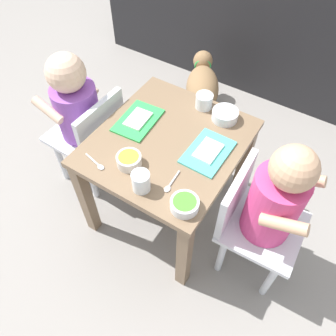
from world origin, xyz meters
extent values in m
plane|color=gray|center=(0.00, 0.00, 0.00)|extent=(7.00, 7.00, 0.00)
cube|color=#232326|center=(0.00, 1.16, 0.44)|extent=(2.18, 0.32, 0.87)
cube|color=#7A6047|center=(0.00, 0.00, 0.46)|extent=(0.53, 0.58, 0.03)
cube|color=#7A6047|center=(-0.23, -0.26, 0.22)|extent=(0.04, 0.04, 0.45)
cube|color=#7A6047|center=(0.23, -0.26, 0.22)|extent=(0.04, 0.04, 0.45)
cube|color=#7A6047|center=(-0.23, 0.26, 0.22)|extent=(0.04, 0.04, 0.45)
cube|color=#7A6047|center=(0.23, 0.26, 0.22)|extent=(0.04, 0.04, 0.45)
cube|color=silver|center=(-0.43, -0.02, 0.29)|extent=(0.29, 0.29, 0.02)
cube|color=silver|center=(-0.31, -0.03, 0.41)|extent=(0.03, 0.27, 0.22)
cylinder|color=purple|center=(-0.43, -0.02, 0.42)|extent=(0.18, 0.18, 0.24)
sphere|color=beige|center=(-0.44, -0.02, 0.61)|extent=(0.16, 0.16, 0.16)
cylinder|color=silver|center=(-0.53, 0.08, 0.14)|extent=(0.03, 0.03, 0.28)
cylinder|color=silver|center=(-0.54, -0.12, 0.14)|extent=(0.03, 0.03, 0.28)
cylinder|color=silver|center=(-0.33, 0.07, 0.14)|extent=(0.03, 0.03, 0.28)
cylinder|color=silver|center=(-0.34, -0.13, 0.14)|extent=(0.03, 0.03, 0.28)
cylinder|color=beige|center=(-0.48, 0.08, 0.48)|extent=(0.15, 0.04, 0.09)
cylinder|color=beige|center=(-0.49, -0.12, 0.48)|extent=(0.15, 0.04, 0.09)
cube|color=silver|center=(0.43, -0.04, 0.29)|extent=(0.29, 0.29, 0.02)
cube|color=silver|center=(0.31, -0.04, 0.41)|extent=(0.03, 0.27, 0.22)
cylinder|color=#D83F7F|center=(0.43, -0.04, 0.44)|extent=(0.18, 0.18, 0.28)
sphere|color=tan|center=(0.44, -0.04, 0.64)|extent=(0.14, 0.14, 0.14)
cylinder|color=silver|center=(0.54, -0.13, 0.14)|extent=(0.03, 0.03, 0.28)
cylinder|color=silver|center=(0.53, 0.07, 0.14)|extent=(0.03, 0.03, 0.28)
cylinder|color=silver|center=(0.34, -0.14, 0.14)|extent=(0.03, 0.03, 0.28)
cylinder|color=silver|center=(0.33, 0.06, 0.14)|extent=(0.03, 0.03, 0.28)
cylinder|color=tan|center=(0.49, -0.13, 0.51)|extent=(0.15, 0.05, 0.09)
cylinder|color=tan|center=(0.48, 0.06, 0.51)|extent=(0.15, 0.05, 0.09)
ellipsoid|color=olive|center=(-0.19, 0.65, 0.20)|extent=(0.32, 0.39, 0.17)
sphere|color=olive|center=(-0.28, 0.82, 0.24)|extent=(0.11, 0.11, 0.11)
sphere|color=black|center=(-0.30, 0.86, 0.24)|extent=(0.05, 0.05, 0.05)
torus|color=green|center=(-0.26, 0.79, 0.23)|extent=(0.10, 0.07, 0.10)
sphere|color=olive|center=(-0.11, 0.51, 0.23)|extent=(0.05, 0.05, 0.05)
cylinder|color=olive|center=(-0.18, 0.76, 0.06)|extent=(0.04, 0.04, 0.13)
cylinder|color=olive|center=(-0.28, 0.71, 0.06)|extent=(0.04, 0.04, 0.13)
cylinder|color=olive|center=(-0.09, 0.59, 0.06)|extent=(0.04, 0.04, 0.13)
cylinder|color=olive|center=(-0.19, 0.54, 0.06)|extent=(0.04, 0.04, 0.13)
cube|color=green|center=(-0.15, 0.03, 0.47)|extent=(0.15, 0.21, 0.01)
cube|color=white|center=(-0.15, 0.03, 0.48)|extent=(0.08, 0.11, 0.01)
cube|color=#4CC6BC|center=(0.15, 0.03, 0.47)|extent=(0.14, 0.20, 0.01)
cube|color=white|center=(0.15, 0.03, 0.48)|extent=(0.08, 0.11, 0.01)
cylinder|color=white|center=(0.04, -0.23, 0.51)|extent=(0.06, 0.06, 0.07)
cylinder|color=silver|center=(0.04, -0.23, 0.49)|extent=(0.05, 0.05, 0.04)
cylinder|color=white|center=(0.02, 0.24, 0.50)|extent=(0.07, 0.07, 0.06)
cylinder|color=silver|center=(0.02, 0.24, 0.49)|extent=(0.06, 0.06, 0.04)
cylinder|color=white|center=(0.20, -0.22, 0.49)|extent=(0.09, 0.09, 0.04)
cylinder|color=#4C8C33|center=(0.20, -0.22, 0.50)|extent=(0.08, 0.08, 0.01)
cylinder|color=white|center=(0.13, 0.22, 0.49)|extent=(0.10, 0.10, 0.04)
cylinder|color=#B26633|center=(0.13, 0.22, 0.51)|extent=(0.08, 0.08, 0.01)
cylinder|color=silver|center=(-0.05, -0.17, 0.49)|extent=(0.09, 0.09, 0.04)
cylinder|color=gold|center=(-0.05, -0.17, 0.51)|extent=(0.07, 0.07, 0.01)
cylinder|color=silver|center=(-0.17, -0.22, 0.47)|extent=(0.07, 0.02, 0.01)
ellipsoid|color=silver|center=(-0.13, -0.23, 0.47)|extent=(0.03, 0.03, 0.01)
cylinder|color=silver|center=(0.11, -0.14, 0.47)|extent=(0.01, 0.08, 0.01)
ellipsoid|color=silver|center=(0.12, -0.19, 0.47)|extent=(0.02, 0.03, 0.01)
camera|label=1|loc=(0.46, -0.73, 1.39)|focal=36.07mm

